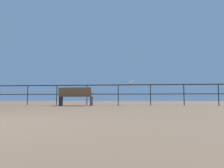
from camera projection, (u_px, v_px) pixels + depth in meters
The scene contains 3 objects.
pier_railing at pixel (87, 90), 10.74m from camera, with size 23.36×0.05×1.09m.
bench_near_left at pixel (76, 95), 9.85m from camera, with size 1.64×0.68×0.90m.
seagull_on_rail at pixel (131, 83), 10.51m from camera, with size 0.40×0.22×0.19m.
Camera 1 is at (2.48, -2.18, 0.34)m, focal length 32.38 mm.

